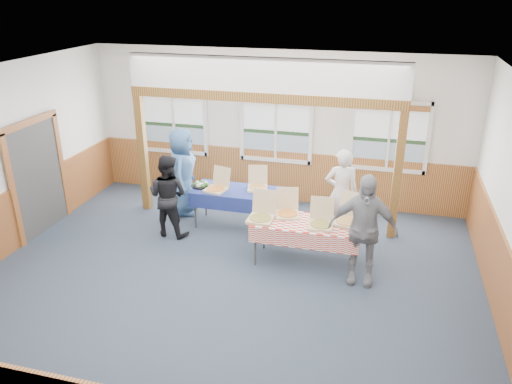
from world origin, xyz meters
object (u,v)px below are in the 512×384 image
Objects in this scene: table_left at (238,193)px; woman_black at (168,196)px; table_right at (306,225)px; person_grey at (363,229)px; woman_white at (341,193)px; man_blue at (182,172)px.

woman_black is at bearing -160.23° from table_left.
person_grey is at bearing -15.74° from table_right.
woman_black is (-3.09, -0.81, -0.06)m from woman_white.
table_left is 1.94m from woman_white.
table_left is 1.03× the size of man_blue.
man_blue is at bearing -15.18° from woman_white.
person_grey reaches higher than table_right.
woman_white is at bearing -103.90° from man_blue.
table_right is 1.00m from person_grey.
woman_white reaches higher than woman_black.
table_right is 1.08× the size of woman_white.
woman_black is at bearing 168.26° from person_grey.
table_left is at bearing -115.23° from man_blue.
woman_white is at bearing 107.18° from person_grey.
man_blue is (-1.27, 0.32, 0.20)m from table_left.
woman_white reaches higher than table_right.
woman_white is 3.20m from man_blue.
woman_black is at bearing 175.27° from man_blue.
man_blue is at bearing -78.15° from woman_black.
table_left is at bearing 148.88° from table_right.
woman_white is 1.61m from person_grey.
table_left is 1.01× the size of table_right.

